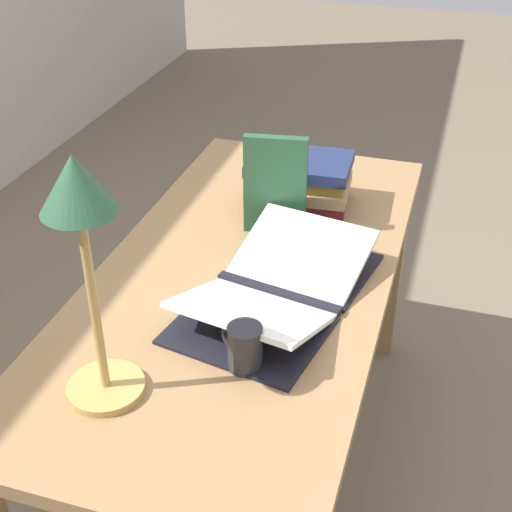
# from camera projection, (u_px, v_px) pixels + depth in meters

# --- Properties ---
(ground_plane) EXTENTS (12.00, 12.00, 0.00)m
(ground_plane) POSITION_uv_depth(u_px,v_px,m) (248.00, 472.00, 2.15)
(ground_plane) COLOR #70604C
(reading_desk) EXTENTS (1.50, 0.70, 0.73)m
(reading_desk) POSITION_uv_depth(u_px,v_px,m) (246.00, 301.00, 1.81)
(reading_desk) COLOR #937047
(reading_desk) RESTS_ON ground_plane
(open_book) EXTENTS (0.61, 0.42, 0.09)m
(open_book) POSITION_uv_depth(u_px,v_px,m) (278.00, 287.00, 1.64)
(open_book) COLOR black
(open_book) RESTS_ON reading_desk
(book_stack_tall) EXTENTS (0.22, 0.30, 0.14)m
(book_stack_tall) POSITION_uv_depth(u_px,v_px,m) (299.00, 182.00, 2.00)
(book_stack_tall) COLOR maroon
(book_stack_tall) RESTS_ON reading_desk
(book_standing_upright) EXTENTS (0.05, 0.17, 0.27)m
(book_standing_upright) POSITION_uv_depth(u_px,v_px,m) (275.00, 186.00, 1.84)
(book_standing_upright) COLOR #234C2D
(book_standing_upright) RESTS_ON reading_desk
(reading_lamp) EXTENTS (0.15, 0.15, 0.50)m
(reading_lamp) POSITION_uv_depth(u_px,v_px,m) (82.00, 230.00, 1.20)
(reading_lamp) COLOR tan
(reading_lamp) RESTS_ON reading_desk
(coffee_mug) EXTENTS (0.07, 0.10, 0.10)m
(coffee_mug) POSITION_uv_depth(u_px,v_px,m) (244.00, 347.00, 1.43)
(coffee_mug) COLOR #28282D
(coffee_mug) RESTS_ON reading_desk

